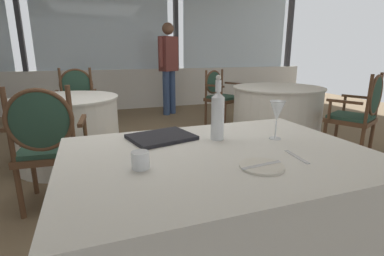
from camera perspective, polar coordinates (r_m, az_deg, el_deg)
name	(u,v)px	position (r m, az deg, el deg)	size (l,w,h in m)	color
ground_plane	(141,178)	(2.88, -10.20, -9.81)	(12.88, 12.88, 0.00)	#756047
window_wall_far	(106,55)	(6.33, -16.76, 13.83)	(9.64, 0.14, 2.88)	silver
foreground_table	(218,221)	(1.51, 5.18, -18.12)	(1.44, 1.01, 0.74)	silver
side_plate	(262,166)	(1.20, 13.75, -7.46)	(0.18, 0.18, 0.01)	silver
butter_knife	(262,165)	(1.20, 13.76, -7.23)	(0.19, 0.02, 0.00)	silver
dinner_fork	(297,157)	(1.36, 20.19, -5.41)	(0.17, 0.02, 0.00)	silver
water_bottle	(218,114)	(1.52, 5.16, 2.82)	(0.07, 0.07, 0.34)	white
wine_glass	(277,112)	(1.58, 16.65, 3.13)	(0.08, 0.08, 0.21)	white
water_tumbler	(140,160)	(1.17, -10.30, -6.33)	(0.07, 0.07, 0.07)	white
menu_book	(161,137)	(1.55, -6.16, -1.81)	(0.32, 0.26, 0.02)	black
background_table_0	(276,113)	(4.19, 16.48, 2.89)	(1.23, 1.23, 0.74)	silver
dining_chair_0_0	(220,93)	(4.72, 5.54, 6.98)	(0.64, 0.61, 0.92)	brown
dining_chair_0_1	(361,110)	(3.78, 30.71, 3.18)	(0.64, 0.61, 0.98)	brown
background_table_1	(68,131)	(3.38, -23.55, -0.51)	(1.10, 1.10, 0.74)	silver
dining_chair_1_0	(77,99)	(4.30, -22.10, 5.46)	(0.56, 0.50, 0.99)	brown
dining_chair_1_1	(47,140)	(2.40, -27.09, -2.12)	(0.56, 0.50, 0.97)	brown
diner_person_0	(169,63)	(5.64, -4.70, 12.80)	(0.46, 0.37, 1.74)	#334770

